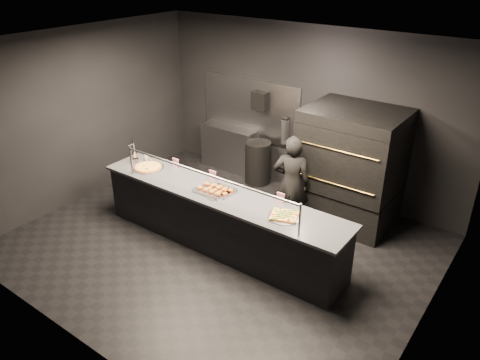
# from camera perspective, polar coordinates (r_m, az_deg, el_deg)

# --- Properties ---
(room) EXTENTS (6.04, 6.00, 3.00)m
(room) POSITION_cam_1_polar(r_m,az_deg,el_deg) (6.61, -2.56, 3.09)
(room) COLOR black
(room) RESTS_ON ground
(service_counter) EXTENTS (4.10, 0.78, 1.37)m
(service_counter) POSITION_cam_1_polar(r_m,az_deg,el_deg) (7.04, -2.50, -4.82)
(service_counter) COLOR black
(service_counter) RESTS_ON ground
(pizza_oven) EXTENTS (1.50, 1.23, 1.91)m
(pizza_oven) POSITION_cam_1_polar(r_m,az_deg,el_deg) (7.73, 13.35, 1.68)
(pizza_oven) COLOR black
(pizza_oven) RESTS_ON ground
(prep_shelf) EXTENTS (1.20, 0.35, 0.90)m
(prep_shelf) POSITION_cam_1_polar(r_m,az_deg,el_deg) (9.56, -1.36, 3.92)
(prep_shelf) COLOR #99999E
(prep_shelf) RESTS_ON ground
(towel_dispenser) EXTENTS (0.30, 0.20, 0.35)m
(towel_dispenser) POSITION_cam_1_polar(r_m,az_deg,el_deg) (8.86, 2.49, 9.61)
(towel_dispenser) COLOR black
(towel_dispenser) RESTS_ON room
(fire_extinguisher) EXTENTS (0.14, 0.14, 0.51)m
(fire_extinguisher) POSITION_cam_1_polar(r_m,az_deg,el_deg) (8.75, 5.47, 5.90)
(fire_extinguisher) COLOR #B2B2B7
(fire_extinguisher) RESTS_ON room
(beer_tap) EXTENTS (0.12, 0.18, 0.47)m
(beer_tap) POSITION_cam_1_polar(r_m,az_deg,el_deg) (7.90, -12.76, 3.00)
(beer_tap) COLOR silver
(beer_tap) RESTS_ON service_counter
(round_pizza) EXTENTS (0.51, 0.51, 0.03)m
(round_pizza) POSITION_cam_1_polar(r_m,az_deg,el_deg) (7.70, -11.13, 1.54)
(round_pizza) COLOR silver
(round_pizza) RESTS_ON service_counter
(slider_tray_a) EXTENTS (0.55, 0.46, 0.08)m
(slider_tray_a) POSITION_cam_1_polar(r_m,az_deg,el_deg) (6.83, -3.40, -1.19)
(slider_tray_a) COLOR silver
(slider_tray_a) RESTS_ON service_counter
(slider_tray_b) EXTENTS (0.45, 0.36, 0.07)m
(slider_tray_b) POSITION_cam_1_polar(r_m,az_deg,el_deg) (6.82, -2.42, -1.26)
(slider_tray_b) COLOR silver
(slider_tray_b) RESTS_ON service_counter
(square_pizza) EXTENTS (0.45, 0.45, 0.05)m
(square_pizza) POSITION_cam_1_polar(r_m,az_deg,el_deg) (6.23, 5.44, -4.36)
(square_pizza) COLOR silver
(square_pizza) RESTS_ON service_counter
(condiment_jar) EXTENTS (0.15, 0.06, 0.10)m
(condiment_jar) POSITION_cam_1_polar(r_m,az_deg,el_deg) (7.96, -11.21, 2.62)
(condiment_jar) COLOR silver
(condiment_jar) RESTS_ON service_counter
(tent_cards) EXTENTS (2.11, 0.04, 0.15)m
(tent_cards) POSITION_cam_1_polar(r_m,az_deg,el_deg) (7.08, -2.42, 0.30)
(tent_cards) COLOR white
(tent_cards) RESTS_ON service_counter
(trash_bin) EXTENTS (0.50, 0.50, 0.83)m
(trash_bin) POSITION_cam_1_polar(r_m,az_deg,el_deg) (9.00, 2.20, 2.15)
(trash_bin) COLOR black
(trash_bin) RESTS_ON ground
(worker) EXTENTS (0.68, 0.57, 1.59)m
(worker) POSITION_cam_1_polar(r_m,az_deg,el_deg) (7.40, 6.26, -0.40)
(worker) COLOR black
(worker) RESTS_ON ground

